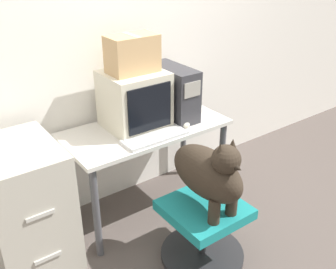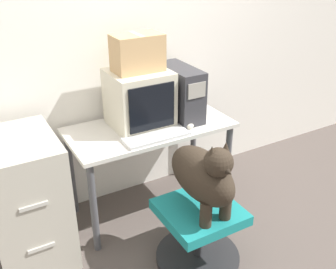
{
  "view_description": "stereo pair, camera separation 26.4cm",
  "coord_description": "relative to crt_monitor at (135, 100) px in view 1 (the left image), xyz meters",
  "views": [
    {
      "loc": [
        -1.42,
        -1.92,
        1.99
      ],
      "look_at": [
        -0.02,
        -0.02,
        0.81
      ],
      "focal_mm": 42.0,
      "sensor_mm": 36.0,
      "label": 1
    },
    {
      "loc": [
        -1.2,
        -2.07,
        1.99
      ],
      "look_at": [
        -0.02,
        -0.02,
        0.81
      ],
      "focal_mm": 42.0,
      "sensor_mm": 36.0,
      "label": 2
    }
  ],
  "objects": [
    {
      "name": "desk",
      "position": [
        0.05,
        -0.05,
        -0.31
      ],
      "size": [
        1.23,
        0.6,
        0.74
      ],
      "color": "silver",
      "rests_on": "ground_plane"
    },
    {
      "name": "keyboard",
      "position": [
        -0.0,
        -0.26,
        -0.19
      ],
      "size": [
        0.47,
        0.18,
        0.03
      ],
      "color": "silver",
      "rests_on": "desk"
    },
    {
      "name": "computer_mouse",
      "position": [
        0.29,
        -0.24,
        -0.19
      ],
      "size": [
        0.06,
        0.04,
        0.04
      ],
      "color": "beige",
      "rests_on": "desk"
    },
    {
      "name": "pc_tower",
      "position": [
        0.33,
        -0.02,
        -0.01
      ],
      "size": [
        0.19,
        0.46,
        0.4
      ],
      "color": "#333338",
      "rests_on": "desk"
    },
    {
      "name": "crt_monitor",
      "position": [
        0.0,
        0.0,
        0.0
      ],
      "size": [
        0.42,
        0.41,
        0.42
      ],
      "color": "beige",
      "rests_on": "desk"
    },
    {
      "name": "filing_cabinet",
      "position": [
        -0.91,
        -0.13,
        -0.5
      ],
      "size": [
        0.47,
        0.63,
        0.9
      ],
      "color": "#B7B2A3",
      "rests_on": "ground_plane"
    },
    {
      "name": "cardboard_box",
      "position": [
        0.0,
        0.0,
        0.34
      ],
      "size": [
        0.34,
        0.21,
        0.26
      ],
      "color": "tan",
      "rests_on": "crt_monitor"
    },
    {
      "name": "ground_plane",
      "position": [
        0.05,
        -0.36,
        -0.95
      ],
      "size": [
        12.0,
        12.0,
        0.0
      ],
      "primitive_type": "plane",
      "color": "#564C47"
    },
    {
      "name": "office_chair",
      "position": [
        0.06,
        -0.74,
        -0.72
      ],
      "size": [
        0.58,
        0.58,
        0.44
      ],
      "color": "#262628",
      "rests_on": "ground_plane"
    },
    {
      "name": "dog",
      "position": [
        0.06,
        -0.77,
        -0.24
      ],
      "size": [
        0.27,
        0.57,
        0.53
      ],
      "color": "#33281E",
      "rests_on": "office_chair"
    },
    {
      "name": "wall_back",
      "position": [
        0.05,
        0.31,
        0.35
      ],
      "size": [
        8.0,
        0.05,
        2.6
      ],
      "color": "white",
      "rests_on": "ground_plane"
    }
  ]
}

